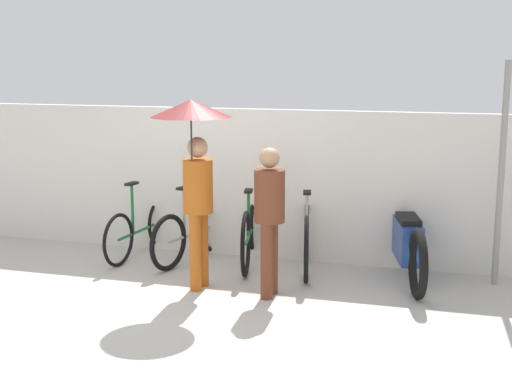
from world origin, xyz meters
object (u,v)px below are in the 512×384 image
parked_bicycle_0 (141,228)px  motorcycle (407,243)px  parked_bicycle_1 (193,232)px  pedestrian_center (269,211)px  pedestrian_leading (194,149)px  parked_bicycle_2 (250,232)px  parked_bicycle_3 (307,237)px

parked_bicycle_0 → motorcycle: parked_bicycle_0 is taller
motorcycle → parked_bicycle_0: bearing=75.2°
parked_bicycle_1 → pedestrian_center: bearing=-115.2°
parked_bicycle_0 → pedestrian_leading: size_ratio=0.81×
parked_bicycle_1 → parked_bicycle_2: 0.72m
parked_bicycle_0 → parked_bicycle_2: size_ratio=0.94×
parked_bicycle_1 → parked_bicycle_3: bearing=-75.3°
pedestrian_center → parked_bicycle_2: bearing=-61.5°
pedestrian_leading → pedestrian_center: 1.02m
parked_bicycle_3 → pedestrian_center: 1.19m
pedestrian_leading → pedestrian_center: bearing=-172.9°
parked_bicycle_2 → parked_bicycle_0: bearing=80.6°
pedestrian_leading → parked_bicycle_2: bearing=-98.3°
parked_bicycle_1 → parked_bicycle_2: bearing=-69.7°
pedestrian_leading → motorcycle: pedestrian_leading is taller
parked_bicycle_0 → pedestrian_leading: bearing=-127.8°
motorcycle → parked_bicycle_3: bearing=74.3°
parked_bicycle_0 → parked_bicycle_2: parked_bicycle_2 is taller
parked_bicycle_3 → pedestrian_leading: size_ratio=0.83×
parked_bicycle_0 → motorcycle: 3.33m
parked_bicycle_1 → motorcycle: (2.61, -0.03, 0.06)m
pedestrian_center → motorcycle: pedestrian_center is taller
parked_bicycle_1 → parked_bicycle_3: size_ratio=0.96×
pedestrian_leading → parked_bicycle_0: bearing=-38.6°
parked_bicycle_0 → parked_bicycle_1: parked_bicycle_0 is taller
pedestrian_leading → pedestrian_center: size_ratio=1.30×
parked_bicycle_3 → motorcycle: 1.18m
pedestrian_leading → motorcycle: bearing=-149.5°
parked_bicycle_0 → pedestrian_center: 2.32m
parked_bicycle_0 → parked_bicycle_1: bearing=-86.9°
parked_bicycle_0 → parked_bicycle_3: size_ratio=0.99×
parked_bicycle_2 → pedestrian_center: 1.35m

